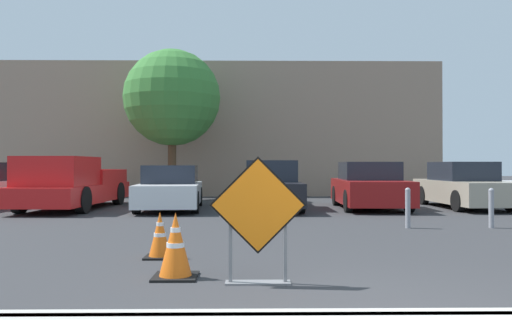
% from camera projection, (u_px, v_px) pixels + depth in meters
% --- Properties ---
extents(ground_plane, '(96.00, 96.00, 0.00)m').
position_uv_depth(ground_plane, '(291.00, 213.00, 14.15)').
color(ground_plane, '#333335').
extents(curb_lip, '(29.77, 0.20, 0.14)m').
position_uv_depth(curb_lip, '(391.00, 320.00, 4.15)').
color(curb_lip, '#ADAAA3').
rests_on(curb_lip, ground_plane).
extents(road_closed_sign, '(1.11, 0.20, 1.46)m').
position_uv_depth(road_closed_sign, '(258.00, 216.00, 5.68)').
color(road_closed_sign, black).
rests_on(road_closed_sign, ground_plane).
extents(traffic_cone_nearest, '(0.53, 0.53, 0.79)m').
position_uv_depth(traffic_cone_nearest, '(175.00, 246.00, 6.02)').
color(traffic_cone_nearest, black).
rests_on(traffic_cone_nearest, ground_plane).
extents(traffic_cone_second, '(0.43, 0.43, 0.67)m').
position_uv_depth(traffic_cone_second, '(160.00, 236.00, 7.31)').
color(traffic_cone_second, black).
rests_on(traffic_cone_second, ground_plane).
extents(pickup_truck, '(2.22, 5.46, 1.61)m').
position_uv_depth(pickup_truck, '(69.00, 186.00, 15.26)').
color(pickup_truck, red).
rests_on(pickup_truck, ground_plane).
extents(parked_car_second, '(2.03, 4.31, 1.36)m').
position_uv_depth(parked_car_second, '(171.00, 189.00, 15.29)').
color(parked_car_second, silver).
rests_on(parked_car_second, ground_plane).
extents(parked_car_third, '(1.78, 4.62, 1.50)m').
position_uv_depth(parked_car_third, '(271.00, 187.00, 15.52)').
color(parked_car_third, black).
rests_on(parked_car_third, ground_plane).
extents(parked_car_fourth, '(2.05, 4.08, 1.46)m').
position_uv_depth(parked_car_fourth, '(369.00, 187.00, 15.58)').
color(parked_car_fourth, maroon).
rests_on(parked_car_fourth, ground_plane).
extents(parked_car_fifth, '(1.86, 4.42, 1.47)m').
position_uv_depth(parked_car_fifth, '(463.00, 187.00, 15.92)').
color(parked_car_fifth, '#A39984').
rests_on(parked_car_fifth, ground_plane).
extents(bollard_nearest, '(0.12, 0.12, 0.88)m').
position_uv_depth(bollard_nearest, '(408.00, 207.00, 10.76)').
color(bollard_nearest, gray).
rests_on(bollard_nearest, ground_plane).
extents(bollard_second, '(0.12, 0.12, 0.86)m').
position_uv_depth(bollard_second, '(491.00, 207.00, 10.79)').
color(bollard_second, gray).
rests_on(bollard_second, ground_plane).
extents(building_facade_backdrop, '(20.76, 5.00, 5.91)m').
position_uv_depth(building_facade_backdrop, '(209.00, 132.00, 24.10)').
color(building_facade_backdrop, gray).
rests_on(building_facade_backdrop, ground_plane).
extents(street_tree_behind_lot, '(3.70, 3.70, 5.80)m').
position_uv_depth(street_tree_behind_lot, '(172.00, 98.00, 19.14)').
color(street_tree_behind_lot, '#513823').
rests_on(street_tree_behind_lot, ground_plane).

